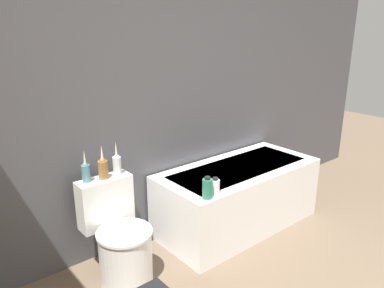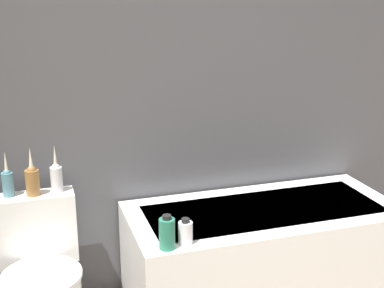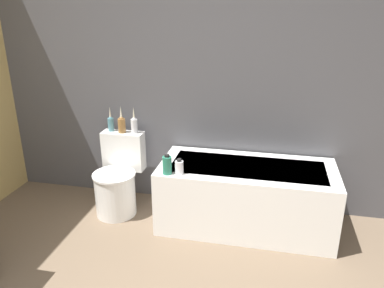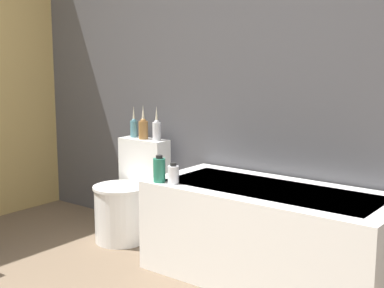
% 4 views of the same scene
% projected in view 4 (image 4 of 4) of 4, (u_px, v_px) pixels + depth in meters
% --- Properties ---
extents(wall_back_tiled, '(6.40, 0.06, 2.60)m').
position_uv_depth(wall_back_tiled, '(204.00, 61.00, 3.80)').
color(wall_back_tiled, '#4C4C51').
rests_on(wall_back_tiled, ground_plane).
extents(bathtub, '(1.49, 0.68, 0.57)m').
position_uv_depth(bathtub, '(270.00, 234.00, 3.19)').
color(bathtub, white).
rests_on(bathtub, ground).
extents(toilet, '(0.40, 0.53, 0.72)m').
position_uv_depth(toilet, '(127.00, 199.00, 3.92)').
color(toilet, white).
rests_on(toilet, ground).
extents(vase_gold, '(0.06, 0.06, 0.24)m').
position_uv_depth(vase_gold, '(134.00, 127.00, 4.07)').
color(vase_gold, teal).
rests_on(vase_gold, toilet).
extents(vase_silver, '(0.07, 0.07, 0.25)m').
position_uv_depth(vase_silver, '(143.00, 128.00, 3.98)').
color(vase_silver, olive).
rests_on(vase_silver, toilet).
extents(vase_bronze, '(0.06, 0.06, 0.25)m').
position_uv_depth(vase_bronze, '(157.00, 129.00, 3.92)').
color(vase_bronze, silver).
rests_on(vase_bronze, toilet).
extents(shampoo_bottle_tall, '(0.08, 0.08, 0.17)m').
position_uv_depth(shampoo_bottle_tall, '(159.00, 170.00, 3.29)').
color(shampoo_bottle_tall, '#267259').
rests_on(shampoo_bottle_tall, bathtub).
extents(shampoo_bottle_short, '(0.07, 0.07, 0.13)m').
position_uv_depth(shampoo_bottle_short, '(173.00, 174.00, 3.25)').
color(shampoo_bottle_short, silver).
rests_on(shampoo_bottle_short, bathtub).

